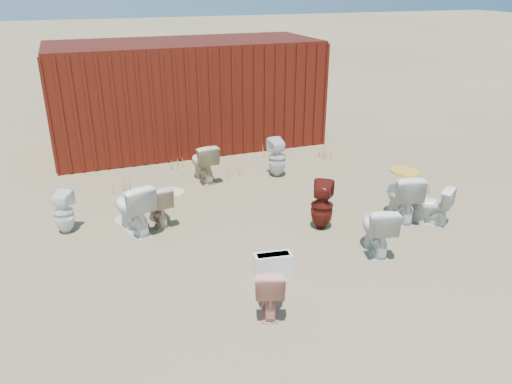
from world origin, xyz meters
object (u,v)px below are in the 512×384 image
object	(u,v)px
toilet_front_e	(430,205)
toilet_back_a	(63,212)
toilet_front_pink	(269,288)
toilet_front_maroon	(322,206)
toilet_front_a	(133,207)
toilet_back_yellowlid	(402,196)
toilet_back_e	(277,158)
loose_tank	(273,266)
toilet_front_c	(377,228)
shipping_container	(187,94)
toilet_back_beige_left	(157,204)
toilet_back_beige_right	(203,162)

from	to	relation	value
toilet_front_e	toilet_back_a	size ratio (longest dim) A/B	0.97
toilet_front_pink	toilet_front_e	xyz separation A→B (m)	(3.29, 1.25, 0.01)
toilet_front_maroon	toilet_front_a	bearing A→B (deg)	16.03
toilet_front_maroon	toilet_front_e	size ratio (longest dim) A/B	1.18
toilet_front_a	toilet_back_yellowlid	xyz separation A→B (m)	(4.16, -1.08, -0.00)
toilet_back_e	loose_tank	bearing A→B (deg)	63.43
toilet_front_maroon	toilet_back_yellowlid	distance (m)	1.38
loose_tank	toilet_front_e	bearing A→B (deg)	19.43
toilet_front_a	toilet_front_c	bearing A→B (deg)	131.50
toilet_front_e	loose_tank	size ratio (longest dim) A/B	1.32
toilet_front_c	toilet_back_yellowlid	distance (m)	1.26
toilet_back_yellowlid	shipping_container	bearing A→B (deg)	-51.52
toilet_back_a	toilet_back_beige_left	distance (m)	1.43
toilet_back_a	toilet_back_beige_left	size ratio (longest dim) A/B	1.00
toilet_front_c	toilet_front_maroon	world-z (taller)	toilet_front_maroon
toilet_front_c	toilet_back_beige_right	xyz separation A→B (m)	(-1.60, 3.59, 0.01)
toilet_front_pink	toilet_back_e	xyz separation A→B (m)	(1.82, 4.10, 0.07)
toilet_front_pink	loose_tank	xyz separation A→B (m)	(0.32, 0.66, -0.15)
toilet_front_c	toilet_front_a	bearing A→B (deg)	-13.69
toilet_front_maroon	toilet_back_a	world-z (taller)	toilet_front_maroon
toilet_front_e	toilet_back_yellowlid	world-z (taller)	toilet_back_yellowlid
toilet_back_beige_right	toilet_front_e	bearing A→B (deg)	126.96
toilet_front_c	toilet_front_maroon	bearing A→B (deg)	-51.07
toilet_front_maroon	loose_tank	xyz separation A→B (m)	(-1.27, -1.07, -0.22)
toilet_back_beige_right	toilet_back_a	bearing A→B (deg)	21.55
toilet_back_e	toilet_front_a	bearing A→B (deg)	22.68
toilet_front_maroon	loose_tank	bearing A→B (deg)	74.26
toilet_back_beige_left	loose_tank	world-z (taller)	toilet_back_beige_left
toilet_back_a	toilet_back_yellowlid	xyz separation A→B (m)	(5.18, -1.44, 0.07)
toilet_front_a	toilet_back_a	bearing A→B (deg)	-37.53
toilet_front_pink	loose_tank	bearing A→B (deg)	-95.31
toilet_front_c	toilet_back_yellowlid	bearing A→B (deg)	-124.52
toilet_front_a	toilet_back_beige_right	xyz separation A→B (m)	(1.58, 1.72, -0.03)
toilet_front_a	toilet_back_beige_left	bearing A→B (deg)	-176.18
toilet_back_beige_right	shipping_container	bearing A→B (deg)	-103.18
shipping_container	toilet_back_a	world-z (taller)	shipping_container
loose_tank	toilet_front_maroon	bearing A→B (deg)	48.21
toilet_front_a	toilet_back_beige_left	world-z (taller)	toilet_front_a
toilet_front_e	toilet_back_e	size ratio (longest dim) A/B	0.85
toilet_front_c	toilet_front_maroon	size ratio (longest dim) A/B	0.97
shipping_container	toilet_front_maroon	size ratio (longest dim) A/B	7.68
toilet_back_a	toilet_back_e	xyz separation A→B (m)	(4.04, 1.09, 0.05)
toilet_back_beige_left	toilet_back_e	world-z (taller)	toilet_back_e
toilet_front_c	toilet_back_e	distance (m)	3.33
shipping_container	toilet_back_beige_left	world-z (taller)	shipping_container
toilet_front_pink	toilet_back_yellowlid	size ratio (longest dim) A/B	0.77
shipping_container	toilet_front_maroon	xyz separation A→B (m)	(0.91, -5.12, -0.81)
toilet_front_pink	toilet_back_e	bearing A→B (deg)	-93.53
toilet_front_a	toilet_back_beige_right	world-z (taller)	toilet_front_a
toilet_front_pink	toilet_front_maroon	xyz separation A→B (m)	(1.58, 1.73, 0.07)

